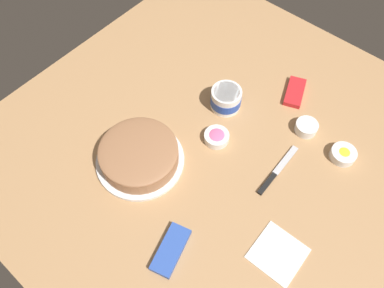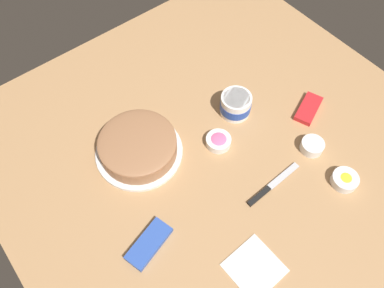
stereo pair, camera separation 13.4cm
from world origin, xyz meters
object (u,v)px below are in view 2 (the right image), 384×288
(candy_box_lower, at_px, (149,244))
(paper_napkin, at_px, (255,268))
(sprinkle_bowl_orange, at_px, (312,146))
(spreading_knife, at_px, (269,188))
(candy_box_upper, at_px, (309,109))
(sprinkle_bowl_yellow, at_px, (345,180))
(frosting_tub, at_px, (236,104))
(sprinkle_bowl_pink, at_px, (218,141))
(frosted_cake, at_px, (138,147))

(candy_box_lower, xyz_separation_m, paper_napkin, (0.21, -0.26, -0.01))
(sprinkle_bowl_orange, bearing_deg, spreading_knife, -175.37)
(candy_box_upper, bearing_deg, paper_napkin, -173.53)
(sprinkle_bowl_yellow, bearing_deg, candy_box_lower, 159.91)
(frosting_tub, relative_size, sprinkle_bowl_orange, 1.43)
(sprinkle_bowl_orange, bearing_deg, sprinkle_bowl_yellow, -94.93)
(frosting_tub, bearing_deg, sprinkle_bowl_orange, -70.84)
(spreading_knife, height_order, sprinkle_bowl_pink, sprinkle_bowl_pink)
(paper_napkin, bearing_deg, candy_box_upper, 28.06)
(sprinkle_bowl_orange, relative_size, candy_box_upper, 0.58)
(spreading_knife, bearing_deg, sprinkle_bowl_yellow, -33.20)
(frosted_cake, bearing_deg, spreading_knife, -55.96)
(sprinkle_bowl_yellow, distance_m, paper_napkin, 0.44)
(paper_napkin, bearing_deg, spreading_knife, 36.22)
(candy_box_lower, bearing_deg, frosting_tub, 6.00)
(frosted_cake, relative_size, sprinkle_bowl_pink, 3.40)
(frosting_tub, relative_size, paper_napkin, 0.78)
(sprinkle_bowl_pink, height_order, paper_napkin, sprinkle_bowl_pink)
(sprinkle_bowl_yellow, xyz_separation_m, paper_napkin, (-0.44, -0.02, -0.02))
(candy_box_lower, bearing_deg, candy_box_upper, -12.07)
(frosted_cake, bearing_deg, candy_box_upper, -21.89)
(sprinkle_bowl_yellow, relative_size, paper_napkin, 0.60)
(sprinkle_bowl_yellow, bearing_deg, frosting_tub, 101.07)
(frosting_tub, relative_size, candy_box_upper, 0.82)
(candy_box_lower, bearing_deg, sprinkle_bowl_pink, 4.28)
(sprinkle_bowl_yellow, bearing_deg, frosted_cake, 132.05)
(candy_box_upper, bearing_deg, sprinkle_bowl_pink, 143.15)
(frosted_cake, distance_m, candy_box_lower, 0.34)
(frosting_tub, bearing_deg, candy_box_upper, -37.37)
(sprinkle_bowl_pink, xyz_separation_m, paper_napkin, (-0.20, -0.41, -0.01))
(spreading_knife, bearing_deg, sprinkle_bowl_pink, 94.10)
(frosting_tub, bearing_deg, sprinkle_bowl_pink, -153.66)
(frosted_cake, bearing_deg, frosting_tub, -10.93)
(spreading_knife, distance_m, paper_napkin, 0.27)
(sprinkle_bowl_pink, height_order, candy_box_upper, sprinkle_bowl_pink)
(sprinkle_bowl_yellow, bearing_deg, sprinkle_bowl_pink, 121.19)
(sprinkle_bowl_yellow, height_order, paper_napkin, sprinkle_bowl_yellow)
(paper_napkin, bearing_deg, sprinkle_bowl_orange, 21.83)
(sprinkle_bowl_pink, xyz_separation_m, candy_box_upper, (0.37, -0.10, -0.01))
(sprinkle_bowl_orange, distance_m, candy_box_upper, 0.17)
(frosted_cake, bearing_deg, sprinkle_bowl_orange, -37.02)
(sprinkle_bowl_yellow, relative_size, candy_box_lower, 0.56)
(sprinkle_bowl_pink, bearing_deg, frosted_cake, 149.25)
(sprinkle_bowl_yellow, distance_m, candy_box_upper, 0.32)
(frosted_cake, distance_m, sprinkle_bowl_orange, 0.62)
(candy_box_upper, xyz_separation_m, paper_napkin, (-0.57, -0.31, -0.01))
(frosted_cake, relative_size, candy_box_lower, 1.94)
(sprinkle_bowl_pink, distance_m, paper_napkin, 0.45)
(frosting_tub, height_order, candy_box_upper, frosting_tub)
(spreading_knife, relative_size, candy_box_lower, 1.48)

